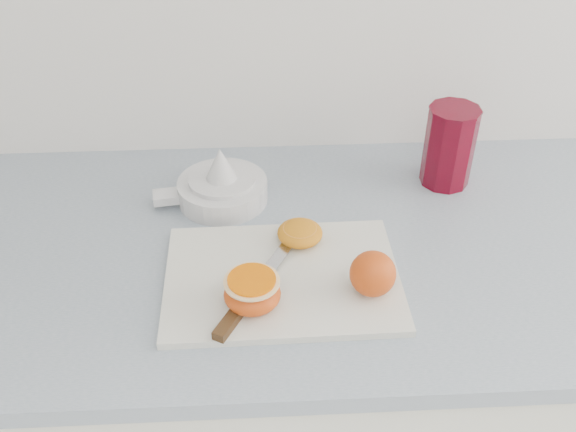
{
  "coord_description": "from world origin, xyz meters",
  "views": [
    {
      "loc": [
        -0.12,
        0.88,
        1.56
      ],
      "look_at": [
        -0.08,
        1.67,
        0.96
      ],
      "focal_mm": 40.0,
      "sensor_mm": 36.0,
      "label": 1
    }
  ],
  "objects": [
    {
      "name": "cutting_board",
      "position": [
        -0.09,
        1.6,
        0.9
      ],
      "size": [
        0.36,
        0.26,
        0.01
      ],
      "primitive_type": "cube",
      "rotation": [
        0.0,
        0.0,
        0.01
      ],
      "color": "silver",
      "rests_on": "counter"
    },
    {
      "name": "citrus_juicer",
      "position": [
        -0.19,
        1.82,
        0.92
      ],
      "size": [
        0.2,
        0.16,
        0.11
      ],
      "color": "white",
      "rests_on": "counter"
    },
    {
      "name": "whole_orange",
      "position": [
        0.04,
        1.56,
        0.94
      ],
      "size": [
        0.07,
        0.07,
        0.07
      ],
      "color": "#CC5017",
      "rests_on": "cutting_board"
    },
    {
      "name": "squeezed_shell",
      "position": [
        -0.06,
        1.68,
        0.92
      ],
      "size": [
        0.07,
        0.07,
        0.03
      ],
      "color": "#C67111",
      "rests_on": "cutting_board"
    },
    {
      "name": "red_tumbler",
      "position": [
        0.22,
        1.86,
        0.96
      ],
      "size": [
        0.09,
        0.09,
        0.15
      ],
      "color": "#5F0515",
      "rests_on": "counter"
    },
    {
      "name": "paring_knife",
      "position": [
        -0.15,
        1.53,
        0.91
      ],
      "size": [
        0.12,
        0.2,
        0.01
      ],
      "color": "#442D16",
      "rests_on": "cutting_board"
    },
    {
      "name": "counter",
      "position": [
        -0.01,
        1.7,
        0.45
      ],
      "size": [
        2.53,
        0.64,
        0.89
      ],
      "color": "silver",
      "rests_on": "ground"
    },
    {
      "name": "half_orange",
      "position": [
        -0.14,
        1.54,
        0.93
      ],
      "size": [
        0.08,
        0.08,
        0.05
      ],
      "color": "#CC5017",
      "rests_on": "cutting_board"
    }
  ]
}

